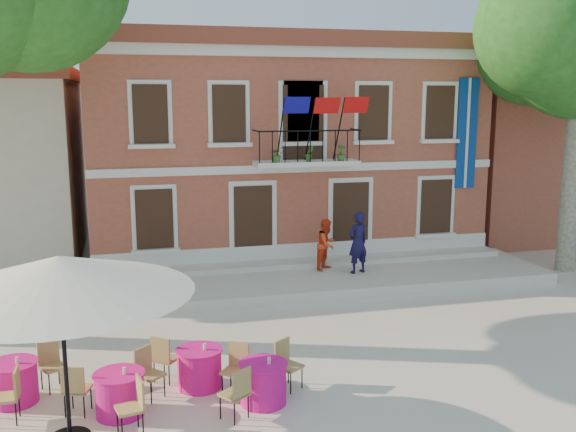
{
  "coord_description": "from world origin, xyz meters",
  "views": [
    {
      "loc": [
        -3.32,
        -13.24,
        5.49
      ],
      "look_at": [
        0.9,
        3.5,
        2.28
      ],
      "focal_mm": 40.0,
      "sensor_mm": 36.0,
      "label": 1
    }
  ],
  "objects_px": {
    "pedestrian_navy": "(358,243)",
    "pedestrian_orange": "(327,244)",
    "cafe_table_0": "(120,392)",
    "cafe_table_3": "(200,366)",
    "cafe_table_1": "(263,381)",
    "cafe_table_2": "(13,380)",
    "patio_umbrella": "(59,275)"
  },
  "relations": [
    {
      "from": "pedestrian_navy",
      "to": "cafe_table_3",
      "type": "bearing_deg",
      "value": 30.31
    },
    {
      "from": "patio_umbrella",
      "to": "cafe_table_2",
      "type": "distance_m",
      "value": 3.06
    },
    {
      "from": "pedestrian_orange",
      "to": "cafe_table_1",
      "type": "xyz_separation_m",
      "value": [
        -3.56,
        -7.48,
        -0.66
      ]
    },
    {
      "from": "patio_umbrella",
      "to": "cafe_table_2",
      "type": "height_order",
      "value": "patio_umbrella"
    },
    {
      "from": "cafe_table_0",
      "to": "cafe_table_3",
      "type": "xyz_separation_m",
      "value": [
        1.48,
        0.75,
        -0.01
      ]
    },
    {
      "from": "pedestrian_navy",
      "to": "cafe_table_0",
      "type": "xyz_separation_m",
      "value": [
        -6.86,
        -6.68,
        -0.8
      ]
    },
    {
      "from": "pedestrian_orange",
      "to": "cafe_table_0",
      "type": "distance_m",
      "value": 9.53
    },
    {
      "from": "pedestrian_navy",
      "to": "patio_umbrella",
      "type": "bearing_deg",
      "value": 26.51
    },
    {
      "from": "pedestrian_orange",
      "to": "cafe_table_3",
      "type": "distance_m",
      "value": 8.04
    },
    {
      "from": "pedestrian_orange",
      "to": "cafe_table_1",
      "type": "distance_m",
      "value": 8.32
    },
    {
      "from": "cafe_table_1",
      "to": "cafe_table_2",
      "type": "xyz_separation_m",
      "value": [
        -4.4,
        1.13,
        0.01
      ]
    },
    {
      "from": "pedestrian_navy",
      "to": "pedestrian_orange",
      "type": "xyz_separation_m",
      "value": [
        -0.78,
        0.62,
        -0.14
      ]
    },
    {
      "from": "pedestrian_orange",
      "to": "cafe_table_2",
      "type": "distance_m",
      "value": 10.21
    },
    {
      "from": "pedestrian_orange",
      "to": "cafe_table_0",
      "type": "height_order",
      "value": "pedestrian_orange"
    },
    {
      "from": "cafe_table_0",
      "to": "cafe_table_3",
      "type": "relative_size",
      "value": 1.02
    },
    {
      "from": "pedestrian_navy",
      "to": "cafe_table_3",
      "type": "relative_size",
      "value": 1.04
    },
    {
      "from": "pedestrian_orange",
      "to": "cafe_table_1",
      "type": "bearing_deg",
      "value": -158.11
    },
    {
      "from": "cafe_table_0",
      "to": "cafe_table_1",
      "type": "xyz_separation_m",
      "value": [
        2.52,
        -0.18,
        -0.01
      ]
    },
    {
      "from": "pedestrian_navy",
      "to": "cafe_table_2",
      "type": "bearing_deg",
      "value": 15.84
    },
    {
      "from": "cafe_table_2",
      "to": "cafe_table_0",
      "type": "bearing_deg",
      "value": -26.71
    },
    {
      "from": "pedestrian_navy",
      "to": "cafe_table_2",
      "type": "height_order",
      "value": "pedestrian_navy"
    },
    {
      "from": "pedestrian_navy",
      "to": "cafe_table_1",
      "type": "distance_m",
      "value": 8.16
    },
    {
      "from": "cafe_table_0",
      "to": "cafe_table_3",
      "type": "bearing_deg",
      "value": 26.85
    },
    {
      "from": "pedestrian_orange",
      "to": "cafe_table_2",
      "type": "relative_size",
      "value": 0.84
    },
    {
      "from": "cafe_table_0",
      "to": "cafe_table_2",
      "type": "xyz_separation_m",
      "value": [
        -1.87,
        0.94,
        0.0
      ]
    },
    {
      "from": "pedestrian_navy",
      "to": "cafe_table_3",
      "type": "xyz_separation_m",
      "value": [
        -5.39,
        -5.94,
        -0.81
      ]
    },
    {
      "from": "cafe_table_2",
      "to": "cafe_table_3",
      "type": "distance_m",
      "value": 3.36
    },
    {
      "from": "cafe_table_0",
      "to": "pedestrian_orange",
      "type": "bearing_deg",
      "value": 50.18
    },
    {
      "from": "cafe_table_0",
      "to": "pedestrian_navy",
      "type": "bearing_deg",
      "value": 44.24
    },
    {
      "from": "patio_umbrella",
      "to": "cafe_table_1",
      "type": "bearing_deg",
      "value": 8.87
    },
    {
      "from": "cafe_table_3",
      "to": "cafe_table_1",
      "type": "bearing_deg",
      "value": -41.67
    },
    {
      "from": "cafe_table_1",
      "to": "pedestrian_navy",
      "type": "bearing_deg",
      "value": 57.71
    }
  ]
}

